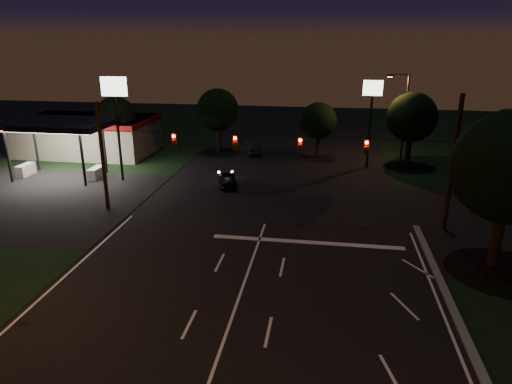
% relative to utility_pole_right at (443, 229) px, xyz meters
% --- Properties ---
extents(ground, '(140.00, 140.00, 0.00)m').
position_rel_utility_pole_right_xyz_m(ground, '(-12.00, -15.00, 0.00)').
color(ground, black).
rests_on(ground, ground).
extents(cross_street_left, '(20.00, 16.00, 0.02)m').
position_rel_utility_pole_right_xyz_m(cross_street_left, '(-32.00, 1.00, 0.00)').
color(cross_street_left, black).
rests_on(cross_street_left, ground).
extents(stop_bar, '(12.00, 0.50, 0.01)m').
position_rel_utility_pole_right_xyz_m(stop_bar, '(-9.00, -3.50, 0.01)').
color(stop_bar, silver).
rests_on(stop_bar, ground).
extents(utility_pole_right, '(0.30, 0.30, 9.00)m').
position_rel_utility_pole_right_xyz_m(utility_pole_right, '(0.00, 0.00, 0.00)').
color(utility_pole_right, black).
rests_on(utility_pole_right, ground).
extents(utility_pole_left, '(0.28, 0.28, 8.00)m').
position_rel_utility_pole_right_xyz_m(utility_pole_left, '(-24.00, 0.00, 0.00)').
color(utility_pole_left, black).
rests_on(utility_pole_left, ground).
extents(signal_span, '(24.00, 0.40, 1.56)m').
position_rel_utility_pole_right_xyz_m(signal_span, '(-12.00, -0.04, 5.50)').
color(signal_span, black).
rests_on(signal_span, ground).
extents(gas_station, '(14.20, 16.10, 5.25)m').
position_rel_utility_pole_right_xyz_m(gas_station, '(-33.86, 15.39, 2.38)').
color(gas_station, gray).
rests_on(gas_station, ground).
extents(pole_sign_left_near, '(2.20, 0.30, 9.10)m').
position_rel_utility_pole_right_xyz_m(pole_sign_left_near, '(-26.00, 7.00, 6.98)').
color(pole_sign_left_near, black).
rests_on(pole_sign_left_near, ground).
extents(pole_sign_right, '(1.80, 0.30, 8.40)m').
position_rel_utility_pole_right_xyz_m(pole_sign_right, '(-4.00, 15.00, 6.24)').
color(pole_sign_right, black).
rests_on(pole_sign_right, ground).
extents(street_light_right_far, '(2.20, 0.35, 9.00)m').
position_rel_utility_pole_right_xyz_m(street_light_right_far, '(-0.76, 17.00, 5.24)').
color(street_light_right_far, black).
rests_on(street_light_right_far, ground).
extents(tree_right_near, '(6.00, 6.00, 8.76)m').
position_rel_utility_pole_right_xyz_m(tree_right_near, '(1.53, -4.83, 5.68)').
color(tree_right_near, black).
rests_on(tree_right_near, ground).
extents(tree_far_a, '(4.20, 4.20, 6.42)m').
position_rel_utility_pole_right_xyz_m(tree_far_a, '(-29.98, 15.12, 4.26)').
color(tree_far_a, black).
rests_on(tree_far_a, ground).
extents(tree_far_b, '(4.60, 4.60, 6.98)m').
position_rel_utility_pole_right_xyz_m(tree_far_b, '(-19.98, 19.13, 4.61)').
color(tree_far_b, black).
rests_on(tree_far_b, ground).
extents(tree_far_c, '(3.80, 3.80, 5.86)m').
position_rel_utility_pole_right_xyz_m(tree_far_c, '(-8.98, 18.10, 3.90)').
color(tree_far_c, black).
rests_on(tree_far_c, ground).
extents(tree_far_d, '(4.80, 4.80, 7.30)m').
position_rel_utility_pole_right_xyz_m(tree_far_d, '(0.02, 16.13, 4.83)').
color(tree_far_d, black).
rests_on(tree_far_d, ground).
extents(tree_far_e, '(4.00, 4.00, 6.18)m').
position_rel_utility_pole_right_xyz_m(tree_far_e, '(8.02, 14.11, 4.11)').
color(tree_far_e, black).
rests_on(tree_far_e, ground).
extents(car_oncoming_a, '(2.54, 3.96, 1.25)m').
position_rel_utility_pole_right_xyz_m(car_oncoming_a, '(-16.34, 6.90, 0.63)').
color(car_oncoming_a, black).
rests_on(car_oncoming_a, ground).
extents(car_oncoming_b, '(2.34, 4.31, 1.35)m').
position_rel_utility_pole_right_xyz_m(car_oncoming_b, '(-15.89, 18.80, 0.67)').
color(car_oncoming_b, black).
rests_on(car_oncoming_b, ground).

